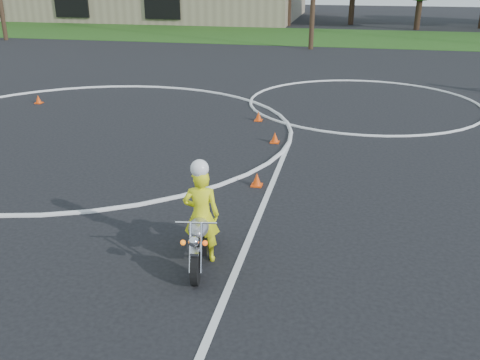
# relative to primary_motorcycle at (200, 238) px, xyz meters

# --- Properties ---
(ground) EXTENTS (120.00, 120.00, 0.00)m
(ground) POSITION_rel_primary_motorcycle_xyz_m (-5.39, 3.76, -0.46)
(ground) COLOR black
(ground) RESTS_ON ground
(grass_strip) EXTENTS (120.00, 10.00, 0.02)m
(grass_strip) POSITION_rel_primary_motorcycle_xyz_m (-5.39, 30.76, -0.45)
(grass_strip) COLOR #1E4714
(grass_strip) RESTS_ON ground
(course_markings) EXTENTS (19.05, 19.05, 0.12)m
(course_markings) POSITION_rel_primary_motorcycle_xyz_m (-3.22, 8.11, -0.45)
(course_markings) COLOR silver
(course_markings) RESTS_ON ground
(primary_motorcycle) EXTENTS (0.63, 1.80, 0.95)m
(primary_motorcycle) POSITION_rel_primary_motorcycle_xyz_m (0.00, 0.00, 0.00)
(primary_motorcycle) COLOR black
(primary_motorcycle) RESTS_ON ground
(rider_primary_grp) EXTENTS (0.64, 0.47, 1.77)m
(rider_primary_grp) POSITION_rel_primary_motorcycle_xyz_m (-0.01, 0.13, 0.39)
(rider_primary_grp) COLOR #F6FB1A
(rider_primary_grp) RESTS_ON ground
(traffic_cones) EXTENTS (19.32, 11.79, 0.30)m
(traffic_cones) POSITION_rel_primary_motorcycle_xyz_m (-0.75, 6.39, -0.33)
(traffic_cones) COLOR #FB4A0D
(traffic_cones) RESTS_ON ground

